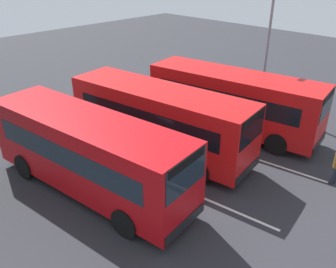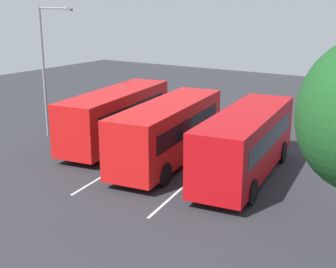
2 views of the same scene
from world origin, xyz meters
name	(u,v)px [view 1 (image 1 of 2)]	position (x,y,z in m)	size (l,w,h in m)	color
ground_plane	(170,154)	(0.00, 0.00, 0.00)	(65.52, 65.52, 0.00)	#2B2B30
bus_far_left	(89,152)	(-0.25, -4.24, 1.76)	(9.39, 3.55, 3.17)	#B70C11
bus_center_left	(160,118)	(-0.54, -0.11, 1.76)	(9.40, 3.66, 3.17)	red
bus_center_right	(233,100)	(0.57, 4.20, 1.76)	(9.42, 3.81, 3.17)	red
street_lamp	(267,32)	(-0.43, 8.68, 4.51)	(0.30, 2.55, 7.83)	gray
lane_stripe_outer_left	(138,170)	(0.00, -2.04, 0.00)	(12.97, 0.12, 0.01)	silver
lane_stripe_inner_left	(197,140)	(0.00, 2.04, 0.00)	(12.97, 0.12, 0.01)	silver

